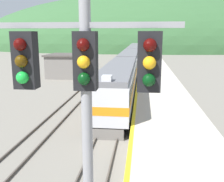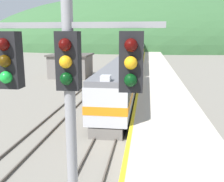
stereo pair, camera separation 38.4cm
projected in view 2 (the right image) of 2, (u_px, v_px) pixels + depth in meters
name	position (u px, v px, depth m)	size (l,w,h in m)	color
track_main	(137.00, 61.00, 68.54)	(1.52, 180.00, 0.16)	#4C443D
track_siding	(119.00, 61.00, 69.17)	(1.52, 180.00, 0.16)	#4C443D
platform	(156.00, 70.00, 48.51)	(5.51, 140.00, 1.01)	#BCB5A5
distant_hills	(142.00, 49.00, 126.31)	(163.51, 73.58, 50.32)	#335B33
station_shed	(71.00, 65.00, 43.31)	(6.60, 6.34, 3.76)	slate
express_train_lead_car	(120.00, 83.00, 26.13)	(3.02, 19.20, 4.32)	black
carriage_second	(132.00, 62.00, 46.42)	(3.01, 20.48, 3.96)	black
carriage_third	(137.00, 53.00, 67.12)	(3.01, 20.48, 3.96)	black
carriage_fourth	(140.00, 49.00, 87.81)	(3.01, 20.48, 3.96)	black
carriage_fifth	(141.00, 46.00, 108.50)	(3.01, 20.48, 3.96)	black
signal_mast_main	(70.00, 115.00, 4.77)	(3.30, 0.42, 8.00)	gray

